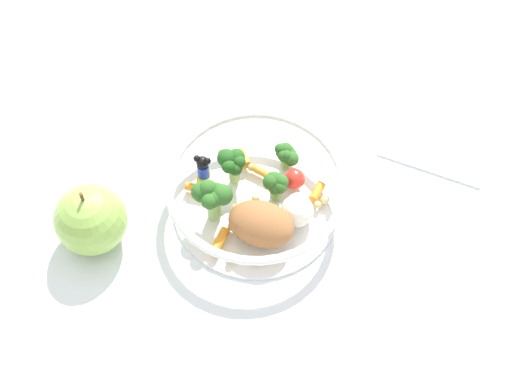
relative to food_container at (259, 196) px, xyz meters
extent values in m
plane|color=white|center=(0.01, -0.01, -0.03)|extent=(2.40, 2.40, 0.00)
cylinder|color=white|center=(0.00, 0.01, -0.02)|extent=(0.20, 0.20, 0.01)
torus|color=white|center=(0.00, 0.01, 0.02)|extent=(0.21, 0.21, 0.01)
ellipsoid|color=#935B33|center=(0.00, -0.04, 0.00)|extent=(0.09, 0.08, 0.04)
cylinder|color=#7FAD5B|center=(-0.05, -0.01, -0.01)|extent=(0.02, 0.02, 0.03)
sphere|color=#2D6023|center=(-0.04, -0.01, 0.03)|extent=(0.02, 0.02, 0.02)
sphere|color=#2D6023|center=(-0.05, 0.00, 0.02)|extent=(0.02, 0.02, 0.02)
sphere|color=#2D6023|center=(-0.06, 0.00, 0.03)|extent=(0.02, 0.02, 0.02)
sphere|color=#2D6023|center=(-0.06, -0.01, 0.02)|extent=(0.02, 0.02, 0.02)
sphere|color=#2D6023|center=(-0.06, -0.02, 0.03)|extent=(0.02, 0.02, 0.02)
sphere|color=#2D6023|center=(-0.05, -0.02, 0.03)|extent=(0.02, 0.02, 0.02)
cylinder|color=#7FAD5B|center=(0.02, 0.01, -0.01)|extent=(0.01, 0.01, 0.02)
sphere|color=#2D6023|center=(0.03, 0.01, 0.01)|extent=(0.02, 0.02, 0.02)
sphere|color=#2D6023|center=(0.02, 0.02, 0.00)|extent=(0.02, 0.02, 0.02)
sphere|color=#2D6023|center=(0.02, 0.02, 0.01)|extent=(0.02, 0.02, 0.02)
sphere|color=#2D6023|center=(0.01, 0.01, 0.01)|extent=(0.02, 0.02, 0.02)
sphere|color=#2D6023|center=(0.02, 0.01, 0.01)|extent=(0.01, 0.01, 0.01)
sphere|color=#2D6023|center=(0.02, 0.01, 0.01)|extent=(0.02, 0.02, 0.02)
cylinder|color=#8EB766|center=(-0.03, 0.04, -0.01)|extent=(0.01, 0.01, 0.02)
sphere|color=#23561E|center=(-0.02, 0.04, 0.02)|extent=(0.02, 0.02, 0.02)
sphere|color=#23561E|center=(-0.02, 0.05, 0.01)|extent=(0.02, 0.02, 0.02)
sphere|color=#23561E|center=(-0.04, 0.04, 0.02)|extent=(0.02, 0.02, 0.02)
sphere|color=#23561E|center=(-0.03, 0.03, 0.02)|extent=(0.02, 0.02, 0.02)
sphere|color=#23561E|center=(-0.03, 0.03, 0.01)|extent=(0.02, 0.02, 0.02)
cylinder|color=#7FAD5B|center=(0.04, 0.05, -0.01)|extent=(0.01, 0.01, 0.02)
sphere|color=#2D6023|center=(0.04, 0.05, 0.00)|extent=(0.02, 0.02, 0.02)
sphere|color=#2D6023|center=(0.04, 0.06, 0.01)|extent=(0.02, 0.02, 0.02)
sphere|color=#2D6023|center=(0.03, 0.06, 0.01)|extent=(0.02, 0.02, 0.02)
sphere|color=#2D6023|center=(0.03, 0.06, 0.01)|extent=(0.01, 0.01, 0.01)
sphere|color=#2D6023|center=(0.03, 0.06, 0.01)|extent=(0.01, 0.01, 0.01)
sphere|color=#2D6023|center=(0.03, 0.05, 0.01)|extent=(0.01, 0.01, 0.01)
sphere|color=#2D6023|center=(0.03, 0.05, 0.01)|extent=(0.01, 0.01, 0.01)
sphere|color=#2D6023|center=(0.04, 0.05, 0.00)|extent=(0.02, 0.02, 0.02)
sphere|color=silver|center=(0.05, -0.02, -0.01)|extent=(0.03, 0.03, 0.03)
sphere|color=silver|center=(0.04, -0.01, 0.00)|extent=(0.03, 0.03, 0.03)
sphere|color=silver|center=(0.04, -0.01, -0.01)|extent=(0.03, 0.03, 0.03)
sphere|color=silver|center=(0.04, -0.02, -0.01)|extent=(0.04, 0.04, 0.04)
sphere|color=silver|center=(0.04, -0.02, -0.01)|extent=(0.02, 0.02, 0.02)
cube|color=yellow|center=(-0.06, 0.04, -0.02)|extent=(0.02, 0.02, 0.00)
cylinder|color=#1933B2|center=(-0.06, 0.04, -0.01)|extent=(0.02, 0.02, 0.02)
sphere|color=black|center=(-0.06, 0.04, 0.01)|extent=(0.02, 0.02, 0.02)
sphere|color=black|center=(-0.07, 0.05, 0.01)|extent=(0.01, 0.01, 0.01)
sphere|color=black|center=(-0.06, 0.04, 0.01)|extent=(0.01, 0.01, 0.01)
cylinder|color=orange|center=(-0.05, -0.05, -0.01)|extent=(0.02, 0.03, 0.01)
cylinder|color=orange|center=(0.01, 0.04, -0.02)|extent=(0.03, 0.02, 0.01)
cylinder|color=orange|center=(-0.02, 0.00, -0.02)|extent=(0.02, 0.01, 0.01)
cylinder|color=orange|center=(-0.07, 0.02, -0.01)|extent=(0.03, 0.02, 0.01)
cylinder|color=orange|center=(0.07, 0.01, -0.01)|extent=(0.02, 0.03, 0.01)
cylinder|color=orange|center=(-0.02, 0.06, -0.01)|extent=(0.02, 0.03, 0.01)
sphere|color=red|center=(0.04, 0.03, -0.01)|extent=(0.03, 0.03, 0.03)
sphere|color=tan|center=(0.07, 0.00, -0.02)|extent=(0.01, 0.01, 0.01)
sphere|color=#D1B775|center=(-0.04, 0.07, -0.01)|extent=(0.01, 0.01, 0.01)
sphere|color=tan|center=(-0.06, 0.02, -0.01)|extent=(0.01, 0.01, 0.01)
sphere|color=tan|center=(-0.03, -0.07, -0.01)|extent=(0.01, 0.01, 0.01)
sphere|color=#D1B775|center=(0.00, 0.01, -0.02)|extent=(0.01, 0.01, 0.01)
sphere|color=#D1B775|center=(-0.01, 0.05, -0.02)|extent=(0.01, 0.01, 0.01)
sphere|color=#D1B775|center=(-0.03, -0.03, -0.01)|extent=(0.01, 0.01, 0.01)
sphere|color=#D1B775|center=(-0.01, -0.07, -0.01)|extent=(0.01, 0.01, 0.01)
sphere|color=#D1B775|center=(0.08, 0.00, -0.01)|extent=(0.01, 0.01, 0.01)
sphere|color=#8CB74C|center=(-0.19, -0.03, 0.01)|extent=(0.08, 0.08, 0.08)
cylinder|color=brown|center=(-0.19, -0.03, 0.06)|extent=(0.00, 0.00, 0.01)
cube|color=white|center=(0.23, 0.09, -0.03)|extent=(0.16, 0.15, 0.01)
camera|label=1|loc=(-0.03, -0.42, 0.66)|focal=47.86mm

